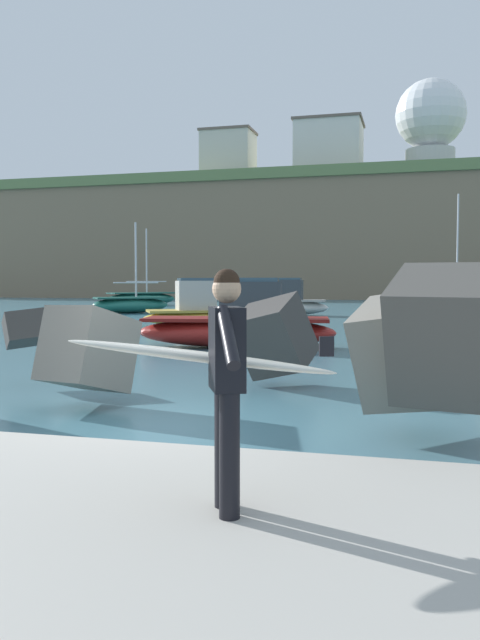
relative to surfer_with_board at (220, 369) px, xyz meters
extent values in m
plane|color=#42707F|center=(-1.93, 3.51, -1.28)|extent=(400.00, 400.00, 0.00)
cube|color=#4C4944|center=(1.80, 2.95, 0.06)|extent=(1.54, 1.74, 1.62)
cube|color=#3D3A38|center=(-1.07, 7.01, -0.35)|extent=(1.53, 1.51, 1.67)
cube|color=slate|center=(1.33, 3.62, -0.17)|extent=(1.51, 1.64, 1.57)
cube|color=#3D3A38|center=(-5.57, 6.03, -0.22)|extent=(1.12, 1.08, 0.81)
cube|color=slate|center=(-3.39, 4.30, -0.38)|extent=(1.35, 1.60, 1.40)
cylinder|color=black|center=(0.13, -0.19, -0.59)|extent=(0.15, 0.15, 0.90)
cylinder|color=black|center=(0.02, 0.03, -0.59)|extent=(0.15, 0.15, 0.90)
cube|color=black|center=(0.08, -0.08, 0.16)|extent=(0.36, 0.44, 0.60)
sphere|color=tan|center=(0.08, -0.08, 0.59)|extent=(0.21, 0.21, 0.21)
sphere|color=black|center=(0.08, -0.08, 0.64)|extent=(0.19, 0.19, 0.19)
cylinder|color=black|center=(0.19, -0.45, 0.28)|extent=(0.30, 0.52, 0.41)
cylinder|color=black|center=(-0.03, 0.14, 0.12)|extent=(0.09, 0.09, 0.56)
ellipsoid|color=silver|center=(-0.15, 0.17, 0.06)|extent=(2.05, 1.21, 0.37)
cube|color=black|center=(0.71, 0.57, 0.13)|extent=(0.12, 0.07, 0.16)
ellipsoid|color=beige|center=(-6.05, 32.18, -0.83)|extent=(5.54, 2.07, 0.90)
cube|color=#9C9991|center=(-6.05, 32.18, -0.42)|extent=(5.10, 1.90, 0.10)
cube|color=#33383D|center=(-5.65, 32.20, 0.19)|extent=(1.69, 1.15, 1.14)
cube|color=#334C5B|center=(-5.65, 32.20, 0.82)|extent=(1.52, 1.04, 0.12)
ellipsoid|color=#1E6656|center=(-15.62, 32.53, -0.79)|extent=(4.94, 4.42, 0.98)
cube|color=#164C41|center=(-15.62, 32.53, -0.34)|extent=(4.54, 4.07, 0.10)
cylinder|color=silver|center=(-15.34, 32.74, 2.02)|extent=(0.12, 0.12, 4.63)
cylinder|color=silver|center=(-15.34, 32.74, 0.60)|extent=(2.30, 1.79, 0.08)
ellipsoid|color=maroon|center=(-3.68, 13.82, -0.84)|extent=(6.08, 2.82, 0.87)
cube|color=maroon|center=(-3.68, 13.82, -0.45)|extent=(5.59, 2.60, 0.10)
cube|color=#33383D|center=(-3.24, 13.89, 0.12)|extent=(1.92, 1.41, 1.06)
cube|color=#334C5B|center=(-3.24, 13.89, 0.71)|extent=(1.72, 1.27, 0.12)
ellipsoid|color=#1E6656|center=(-20.18, 44.67, -0.74)|extent=(5.37, 5.79, 1.07)
cube|color=#164C41|center=(-20.18, 44.67, -0.25)|extent=(4.94, 5.33, 0.10)
cylinder|color=silver|center=(-19.88, 45.01, 2.40)|extent=(0.12, 0.12, 5.22)
cylinder|color=silver|center=(-19.88, 45.01, 0.69)|extent=(2.41, 2.77, 0.08)
ellipsoid|color=white|center=(3.83, 43.75, -0.91)|extent=(6.10, 3.28, 0.74)
cube|color=#ACACAC|center=(3.83, 43.75, -0.58)|extent=(5.61, 3.01, 0.10)
cylinder|color=silver|center=(4.25, 43.84, 3.15)|extent=(0.12, 0.12, 7.37)
cylinder|color=silver|center=(4.25, 43.84, 0.36)|extent=(3.41, 0.79, 0.08)
ellipsoid|color=#EAC64C|center=(-7.45, 22.39, -0.92)|extent=(5.79, 4.48, 0.71)
cube|color=#AF9539|center=(-7.45, 22.39, -0.61)|extent=(5.33, 4.12, 0.10)
cube|color=#B7B2A8|center=(-7.81, 22.20, 0.06)|extent=(2.05, 1.92, 1.27)
cube|color=#334C5B|center=(-7.81, 22.20, 0.76)|extent=(1.84, 1.73, 0.12)
sphere|color=#E54C1E|center=(-11.05, 38.70, -1.06)|extent=(0.44, 0.44, 0.44)
cube|color=#847056|center=(-12.65, 82.18, 5.40)|extent=(107.49, 32.06, 13.35)
cube|color=#667F4C|center=(-12.65, 82.18, 12.67)|extent=(109.64, 32.70, 1.20)
cylinder|color=silver|center=(2.89, 75.84, 14.73)|extent=(5.67, 5.67, 2.91)
sphere|color=white|center=(2.89, 75.84, 20.25)|extent=(8.12, 8.12, 8.12)
cube|color=silver|center=(-8.75, 74.12, 16.38)|extent=(7.62, 6.53, 6.21)
cube|color=#66564C|center=(-8.75, 74.12, 19.63)|extent=(8.00, 6.86, 0.30)
cube|color=beige|center=(-20.79, 72.45, 16.00)|extent=(6.03, 4.65, 5.45)
cube|color=#66564C|center=(-20.79, 72.45, 18.87)|extent=(6.33, 4.88, 0.30)
cube|color=#B2ADA3|center=(-10.14, 82.68, 16.07)|extent=(4.56, 7.44, 5.60)
cube|color=#66564C|center=(-10.14, 82.68, 19.02)|extent=(4.79, 7.81, 0.30)
camera|label=1|loc=(1.38, -4.56, 0.64)|focal=36.49mm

